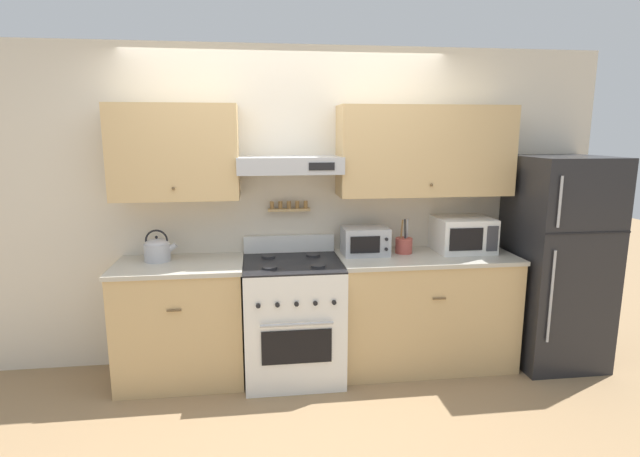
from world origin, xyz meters
name	(u,v)px	position (x,y,z in m)	size (l,w,h in m)	color
ground_plane	(296,390)	(0.00, 0.00, 0.00)	(16.00, 16.00, 0.00)	#937551
wall_back	(301,189)	(0.10, 0.59, 1.43)	(5.20, 0.46, 2.55)	beige
counter_left	(182,321)	(-0.85, 0.32, 0.46)	(0.95, 0.63, 0.92)	tan
counter_right	(424,310)	(1.08, 0.32, 0.46)	(1.41, 0.63, 0.92)	tan
stove_range	(293,318)	(0.00, 0.27, 0.46)	(0.74, 0.72, 1.05)	white
refrigerator	(556,261)	(2.16, 0.26, 0.85)	(0.68, 0.73, 1.70)	#232326
tea_kettle	(157,249)	(-1.01, 0.41, 1.01)	(0.25, 0.19, 0.24)	#B7B7BC
microwave	(462,234)	(1.42, 0.43, 1.06)	(0.45, 0.41, 0.28)	white
utensil_crock	(404,245)	(0.92, 0.41, 0.99)	(0.14, 0.14, 0.28)	#B24C42
toaster_oven	(365,241)	(0.59, 0.41, 1.03)	(0.36, 0.28, 0.22)	#ADAFB5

